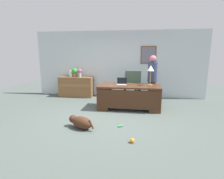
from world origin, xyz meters
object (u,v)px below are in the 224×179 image
object	(u,v)px
person_standing	(152,80)
laptop	(122,83)
credenza	(76,87)
potted_plant	(75,72)
vase_with_flowers	(80,72)
dog_toy_bone	(121,126)
dog_lying	(81,122)
armchair	(133,89)
vase_empty	(71,74)
desk	(129,96)
dog_toy_ball	(132,140)
desk_lamp	(151,69)

from	to	relation	value
person_standing	laptop	bearing A→B (deg)	-154.31
credenza	potted_plant	distance (m)	0.62
person_standing	vase_with_flowers	distance (m)	3.00
vase_with_flowers	dog_toy_bone	distance (m)	3.68
dog_lying	laptop	distance (m)	2.14
person_standing	laptop	distance (m)	1.12
armchair	potted_plant	size ratio (longest dim) A/B	3.22
laptop	vase_empty	size ratio (longest dim) A/B	1.14
person_standing	vase_with_flowers	world-z (taller)	person_standing
desk	person_standing	distance (m)	1.07
person_standing	laptop	world-z (taller)	person_standing
dog_toy_ball	potted_plant	bearing A→B (deg)	124.70
armchair	laptop	distance (m)	0.90
desk	dog_toy_bone	world-z (taller)	desk
person_standing	desk	bearing A→B (deg)	-142.42
vase_with_flowers	potted_plant	xyz separation A→B (m)	(-0.22, 0.00, -0.00)
laptop	vase_empty	xyz separation A→B (m)	(-2.26, 1.28, 0.13)
laptop	vase_empty	world-z (taller)	vase_empty
desk	dog_toy_bone	distance (m)	1.59
person_standing	dog_lying	size ratio (longest dim) A/B	2.45
armchair	dog_toy_ball	world-z (taller)	armchair
vase_with_flowers	person_standing	bearing A→B (deg)	-15.37
laptop	vase_empty	distance (m)	2.60
desk_lamp	dog_toy_bone	bearing A→B (deg)	-115.56
potted_plant	desk	bearing A→B (deg)	-30.53
vase_with_flowers	dog_toy_bone	size ratio (longest dim) A/B	2.15
desk_lamp	person_standing	bearing A→B (deg)	78.95
desk_lamp	dog_toy_bone	distance (m)	2.22
desk_lamp	vase_with_flowers	bearing A→B (deg)	155.53
laptop	dog_toy_bone	world-z (taller)	laptop
dog_lying	vase_empty	bearing A→B (deg)	114.66
dog_lying	vase_with_flowers	world-z (taller)	vase_with_flowers
desk	dog_lying	world-z (taller)	desk
dog_lying	desk_lamp	bearing A→B (deg)	46.93
desk	credenza	bearing A→B (deg)	149.04
desk	desk_lamp	world-z (taller)	desk_lamp
armchair	person_standing	distance (m)	0.83
desk	dog_toy_ball	size ratio (longest dim) A/B	20.16
laptop	dog_toy_ball	distance (m)	2.57
laptop	credenza	bearing A→B (deg)	148.05
vase_empty	potted_plant	size ratio (longest dim) A/B	0.78
desk_lamp	vase_with_flowers	xyz separation A→B (m)	(-2.79, 1.27, -0.27)
person_standing	vase_empty	distance (m)	3.37
credenza	laptop	bearing A→B (deg)	-31.95
desk_lamp	potted_plant	size ratio (longest dim) A/B	1.80
credenza	laptop	xyz separation A→B (m)	(2.05, -1.28, 0.43)
desk_lamp	dog_toy_bone	xyz separation A→B (m)	(-0.78, -1.64, -1.28)
desk	dog_lying	size ratio (longest dim) A/B	2.81
desk	vase_with_flowers	distance (m)	2.60
desk	vase_with_flowers	world-z (taller)	vase_with_flowers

